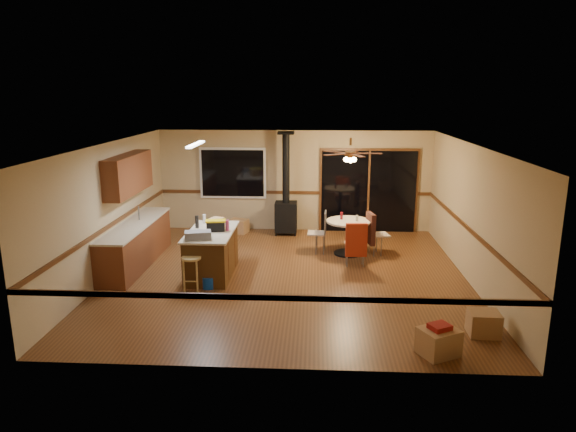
# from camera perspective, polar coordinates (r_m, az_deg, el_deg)

# --- Properties ---
(floor) EXTENTS (7.00, 7.00, 0.00)m
(floor) POSITION_cam_1_polar(r_m,az_deg,el_deg) (10.25, -0.09, -6.65)
(floor) COLOR brown
(floor) RESTS_ON ground
(ceiling) EXTENTS (7.00, 7.00, 0.00)m
(ceiling) POSITION_cam_1_polar(r_m,az_deg,el_deg) (9.66, -0.10, 7.96)
(ceiling) COLOR silver
(ceiling) RESTS_ON ground
(wall_back) EXTENTS (7.00, 0.00, 7.00)m
(wall_back) POSITION_cam_1_polar(r_m,az_deg,el_deg) (13.30, 0.75, 3.91)
(wall_back) COLOR tan
(wall_back) RESTS_ON ground
(wall_front) EXTENTS (7.00, 0.00, 7.00)m
(wall_front) POSITION_cam_1_polar(r_m,az_deg,el_deg) (6.53, -1.82, -6.68)
(wall_front) COLOR tan
(wall_front) RESTS_ON ground
(wall_left) EXTENTS (0.00, 7.00, 7.00)m
(wall_left) POSITION_cam_1_polar(r_m,az_deg,el_deg) (10.65, -19.24, 0.64)
(wall_left) COLOR tan
(wall_left) RESTS_ON ground
(wall_right) EXTENTS (0.00, 7.00, 7.00)m
(wall_right) POSITION_cam_1_polar(r_m,az_deg,el_deg) (10.30, 19.75, 0.16)
(wall_right) COLOR tan
(wall_right) RESTS_ON ground
(chair_rail) EXTENTS (7.00, 7.00, 0.08)m
(chair_rail) POSITION_cam_1_polar(r_m,az_deg,el_deg) (9.95, -0.09, -1.25)
(chair_rail) COLOR #512D14
(chair_rail) RESTS_ON ground
(window) EXTENTS (1.72, 0.10, 1.32)m
(window) POSITION_cam_1_polar(r_m,az_deg,el_deg) (13.38, -6.14, 4.76)
(window) COLOR black
(window) RESTS_ON ground
(sliding_door) EXTENTS (2.52, 0.10, 2.10)m
(sliding_door) POSITION_cam_1_polar(r_m,az_deg,el_deg) (13.36, 8.92, 2.70)
(sliding_door) COLOR black
(sliding_door) RESTS_ON ground
(lower_cabinets) EXTENTS (0.60, 3.00, 0.86)m
(lower_cabinets) POSITION_cam_1_polar(r_m,az_deg,el_deg) (11.21, -16.52, -3.12)
(lower_cabinets) COLOR brown
(lower_cabinets) RESTS_ON ground
(countertop) EXTENTS (0.64, 3.04, 0.04)m
(countertop) POSITION_cam_1_polar(r_m,az_deg,el_deg) (11.10, -16.68, -0.89)
(countertop) COLOR #C4B498
(countertop) RESTS_ON lower_cabinets
(upper_cabinets) EXTENTS (0.35, 2.00, 0.80)m
(upper_cabinets) POSITION_cam_1_polar(r_m,az_deg,el_deg) (11.12, -17.31, 4.47)
(upper_cabinets) COLOR brown
(upper_cabinets) RESTS_ON ground
(kitchen_island) EXTENTS (0.88, 1.68, 0.90)m
(kitchen_island) POSITION_cam_1_polar(r_m,az_deg,el_deg) (10.29, -8.48, -4.06)
(kitchen_island) COLOR #442911
(kitchen_island) RESTS_ON ground
(wood_stove) EXTENTS (0.55, 0.50, 2.52)m
(wood_stove) POSITION_cam_1_polar(r_m,az_deg,el_deg) (12.98, -0.22, 1.10)
(wood_stove) COLOR black
(wood_stove) RESTS_ON ground
(ceiling_fan) EXTENTS (0.24, 0.24, 0.55)m
(ceiling_fan) POSITION_cam_1_polar(r_m,az_deg,el_deg) (11.16, 6.94, 6.65)
(ceiling_fan) COLOR brown
(ceiling_fan) RESTS_ON ceiling
(fluorescent_strip) EXTENTS (0.10, 1.20, 0.04)m
(fluorescent_strip) POSITION_cam_1_polar(r_m,az_deg,el_deg) (10.22, -10.23, 7.83)
(fluorescent_strip) COLOR white
(fluorescent_strip) RESTS_ON ceiling
(toolbox_grey) EXTENTS (0.53, 0.37, 0.15)m
(toolbox_grey) POSITION_cam_1_polar(r_m,az_deg,el_deg) (9.64, -9.97, -2.11)
(toolbox_grey) COLOR slate
(toolbox_grey) RESTS_ON kitchen_island
(toolbox_black) EXTENTS (0.36, 0.23, 0.19)m
(toolbox_black) POSITION_cam_1_polar(r_m,az_deg,el_deg) (10.13, -8.03, -1.15)
(toolbox_black) COLOR black
(toolbox_black) RESTS_ON kitchen_island
(toolbox_yellow_lid) EXTENTS (0.42, 0.26, 0.03)m
(toolbox_yellow_lid) POSITION_cam_1_polar(r_m,az_deg,el_deg) (10.10, -8.05, -0.54)
(toolbox_yellow_lid) COLOR gold
(toolbox_yellow_lid) RESTS_ON toolbox_black
(box_on_island) EXTENTS (0.34, 0.39, 0.22)m
(box_on_island) POSITION_cam_1_polar(r_m,az_deg,el_deg) (10.27, -8.03, -0.86)
(box_on_island) COLOR #A27548
(box_on_island) RESTS_ON kitchen_island
(bottle_dark) EXTENTS (0.10, 0.10, 0.25)m
(bottle_dark) POSITION_cam_1_polar(r_m,az_deg,el_deg) (10.41, -10.08, -0.65)
(bottle_dark) COLOR black
(bottle_dark) RESTS_ON kitchen_island
(bottle_pink) EXTENTS (0.09, 0.09, 0.22)m
(bottle_pink) POSITION_cam_1_polar(r_m,az_deg,el_deg) (10.13, -6.76, -1.03)
(bottle_pink) COLOR #D84C8C
(bottle_pink) RESTS_ON kitchen_island
(bottle_white) EXTENTS (0.07, 0.07, 0.19)m
(bottle_white) POSITION_cam_1_polar(r_m,az_deg,el_deg) (10.74, -9.29, -0.32)
(bottle_white) COLOR white
(bottle_white) RESTS_ON kitchen_island
(bar_stool) EXTENTS (0.42, 0.42, 0.65)m
(bar_stool) POSITION_cam_1_polar(r_m,az_deg,el_deg) (9.59, -10.62, -6.32)
(bar_stool) COLOR tan
(bar_stool) RESTS_ON floor
(blue_bucket) EXTENTS (0.27, 0.27, 0.22)m
(blue_bucket) POSITION_cam_1_polar(r_m,az_deg,el_deg) (9.74, -8.78, -7.26)
(blue_bucket) COLOR #0D42BE
(blue_bucket) RESTS_ON floor
(dining_table) EXTENTS (0.98, 0.98, 0.78)m
(dining_table) POSITION_cam_1_polar(r_m,az_deg,el_deg) (11.49, 6.70, -1.68)
(dining_table) COLOR black
(dining_table) RESTS_ON ground
(glass_red) EXTENTS (0.08, 0.08, 0.16)m
(glass_red) POSITION_cam_1_polar(r_m,az_deg,el_deg) (11.50, 5.97, 0.03)
(glass_red) COLOR #590C14
(glass_red) RESTS_ON dining_table
(glass_cream) EXTENTS (0.07, 0.07, 0.13)m
(glass_cream) POSITION_cam_1_polar(r_m,az_deg,el_deg) (11.38, 7.66, -0.24)
(glass_cream) COLOR beige
(glass_cream) RESTS_ON dining_table
(chair_left) EXTENTS (0.43, 0.42, 0.51)m
(chair_left) POSITION_cam_1_polar(r_m,az_deg,el_deg) (11.54, 3.73, -1.26)
(chair_left) COLOR tan
(chair_left) RESTS_ON ground
(chair_near) EXTENTS (0.45, 0.48, 0.70)m
(chair_near) POSITION_cam_1_polar(r_m,az_deg,el_deg) (10.64, 7.58, -2.63)
(chair_near) COLOR tan
(chair_near) RESTS_ON ground
(chair_right) EXTENTS (0.54, 0.50, 0.70)m
(chair_right) POSITION_cam_1_polar(r_m,az_deg,el_deg) (11.53, 9.29, -1.39)
(chair_right) COLOR tan
(chair_right) RESTS_ON ground
(box_under_window) EXTENTS (0.53, 0.47, 0.35)m
(box_under_window) POSITION_cam_1_polar(r_m,az_deg,el_deg) (13.29, -5.49, -1.12)
(box_under_window) COLOR #A27548
(box_under_window) RESTS_ON floor
(box_corner_a) EXTENTS (0.64, 0.61, 0.38)m
(box_corner_a) POSITION_cam_1_polar(r_m,az_deg,el_deg) (7.62, 16.39, -13.25)
(box_corner_a) COLOR #A27548
(box_corner_a) RESTS_ON floor
(box_corner_b) EXTENTS (0.46, 0.39, 0.36)m
(box_corner_b) POSITION_cam_1_polar(r_m,az_deg,el_deg) (8.40, 20.91, -11.08)
(box_corner_b) COLOR #A27548
(box_corner_b) RESTS_ON floor
(box_small_red) EXTENTS (0.35, 0.33, 0.07)m
(box_small_red) POSITION_cam_1_polar(r_m,az_deg,el_deg) (7.52, 16.50, -11.71)
(box_small_red) COLOR maroon
(box_small_red) RESTS_ON box_corner_a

